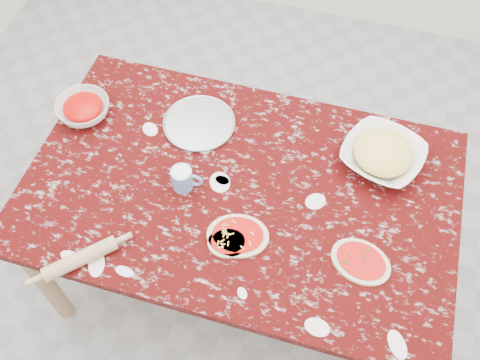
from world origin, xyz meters
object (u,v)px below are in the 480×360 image
object	(u,v)px
rolling_pin	(80,258)
sauce_bowl	(84,109)
pizza_tray	(199,124)
worktable	(240,199)
flour_mug	(183,178)
cheese_bowl	(382,156)

from	to	relation	value
rolling_pin	sauce_bowl	bearing A→B (deg)	114.39
pizza_tray	worktable	bearing A→B (deg)	-45.19
sauce_bowl	rolling_pin	world-z (taller)	sauce_bowl
pizza_tray	flour_mug	size ratio (longest dim) A/B	2.42
worktable	flour_mug	xyz separation A→B (m)	(-0.20, -0.05, 0.13)
pizza_tray	sauce_bowl	distance (m)	0.47
pizza_tray	rolling_pin	xyz separation A→B (m)	(-0.19, -0.68, 0.02)
cheese_bowl	rolling_pin	xyz separation A→B (m)	(-0.91, -0.71, -0.01)
flour_mug	rolling_pin	xyz separation A→B (m)	(-0.23, -0.39, -0.02)
cheese_bowl	flour_mug	size ratio (longest dim) A/B	2.52
cheese_bowl	worktable	bearing A→B (deg)	-151.21
worktable	pizza_tray	distance (m)	0.35
flour_mug	rolling_pin	distance (m)	0.45
sauce_bowl	flour_mug	size ratio (longest dim) A/B	1.82
pizza_tray	flour_mug	xyz separation A→B (m)	(0.04, -0.29, 0.04)
worktable	cheese_bowl	world-z (taller)	cheese_bowl
pizza_tray	rolling_pin	size ratio (longest dim) A/B	1.11
cheese_bowl	flour_mug	distance (m)	0.75
rolling_pin	cheese_bowl	bearing A→B (deg)	37.65
rolling_pin	pizza_tray	bearing A→B (deg)	74.53
cheese_bowl	flour_mug	world-z (taller)	flour_mug
cheese_bowl	rolling_pin	size ratio (longest dim) A/B	1.16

